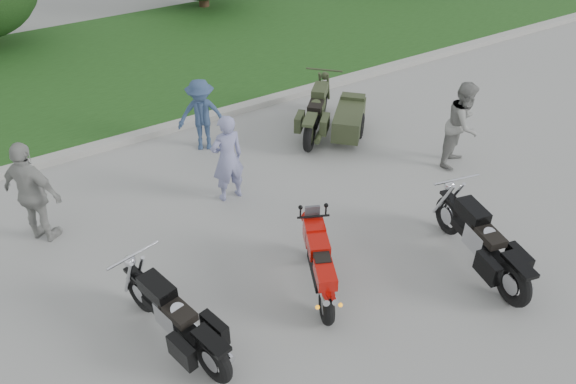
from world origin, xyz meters
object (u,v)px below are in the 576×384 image
sportbike_red (320,264)px  person_stripe (227,158)px  cruiser_left (178,321)px  cruiser_right (484,245)px  person_denim (202,115)px  cruiser_sidecar (335,117)px  person_grey (463,124)px  person_back (33,193)px

sportbike_red → person_stripe: (-0.09, 2.95, 0.35)m
cruiser_left → cruiser_right: bearing=-26.3°
sportbike_red → person_denim: bearing=111.0°
cruiser_sidecar → cruiser_right: bearing=-51.8°
sportbike_red → cruiser_right: cruiser_right is taller
person_grey → cruiser_left: bearing=165.7°
person_back → cruiser_left: bearing=159.8°
sportbike_red → person_back: 4.96m
sportbike_red → person_back: person_back is taller
person_stripe → person_grey: 4.86m
cruiser_left → cruiser_right: size_ratio=0.96×
cruiser_left → cruiser_sidecar: bearing=21.6°
sportbike_red → person_stripe: 2.98m
cruiser_left → person_grey: person_grey is taller
cruiser_right → person_denim: person_denim is taller
person_grey → person_back: (-7.98, 1.99, 0.05)m
cruiser_left → person_back: size_ratio=1.25×
sportbike_red → person_denim: 4.91m
person_grey → person_denim: 5.44m
person_denim → person_back: 3.90m
cruiser_right → person_denim: (-2.30, 5.86, 0.31)m
cruiser_sidecar → person_denim: (-2.78, 1.03, 0.36)m
person_stripe → person_back: bearing=-10.6°
cruiser_sidecar → person_back: bearing=-133.5°
cruiser_left → person_grey: (6.85, 1.46, 0.43)m
person_stripe → person_back: 3.38m
cruiser_right → cruiser_left: bearing=179.2°
sportbike_red → cruiser_left: 2.29m
cruiser_sidecar → person_stripe: size_ratio=1.26×
person_denim → cruiser_sidecar: bearing=6.5°
cruiser_left → person_stripe: person_stripe is taller
cruiser_left → person_back: bearing=94.6°
person_stripe → person_denim: bearing=-100.1°
sportbike_red → person_grey: 4.85m
person_denim → person_grey: bearing=-10.7°
sportbike_red → cruiser_sidecar: (3.03, 3.87, -0.09)m
cruiser_left → person_stripe: size_ratio=1.35×
person_stripe → person_grey: person_grey is taller
person_grey → person_denim: (-4.31, 3.31, -0.11)m
cruiser_right → person_grey: 3.28m
cruiser_right → person_grey: (2.02, 2.55, 0.42)m
person_stripe → person_denim: size_ratio=1.10×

